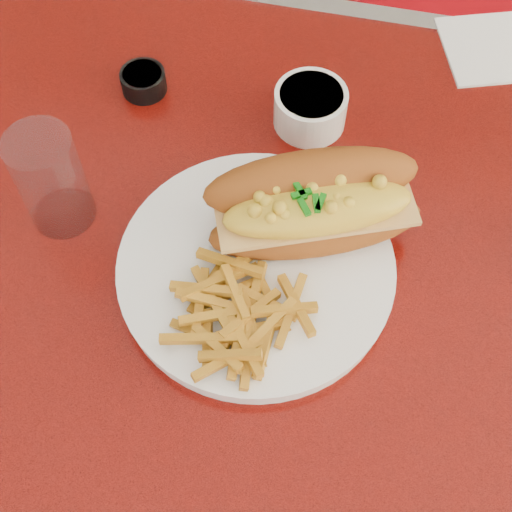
% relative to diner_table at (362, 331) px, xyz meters
% --- Properties ---
extents(ground, '(8.00, 8.00, 0.00)m').
position_rel_diner_table_xyz_m(ground, '(0.00, 0.00, -0.61)').
color(ground, beige).
rests_on(ground, ground).
extents(diner_table, '(1.23, 0.83, 0.77)m').
position_rel_diner_table_xyz_m(diner_table, '(0.00, 0.00, 0.00)').
color(diner_table, red).
rests_on(diner_table, ground).
extents(booth_bench_far, '(1.20, 0.51, 0.90)m').
position_rel_diner_table_xyz_m(booth_bench_far, '(0.00, 0.81, -0.32)').
color(booth_bench_far, '#A20A13').
rests_on(booth_bench_far, ground).
extents(dinner_plate, '(0.37, 0.37, 0.02)m').
position_rel_diner_table_xyz_m(dinner_plate, '(-0.13, -0.03, 0.17)').
color(dinner_plate, white).
rests_on(dinner_plate, diner_table).
extents(mac_hoagie, '(0.25, 0.19, 0.10)m').
position_rel_diner_table_xyz_m(mac_hoagie, '(-0.08, 0.03, 0.23)').
color(mac_hoagie, '#974C18').
rests_on(mac_hoagie, dinner_plate).
extents(fries_pile, '(0.15, 0.15, 0.03)m').
position_rel_diner_table_xyz_m(fries_pile, '(-0.14, -0.10, 0.20)').
color(fries_pile, gold).
rests_on(fries_pile, dinner_plate).
extents(fork, '(0.04, 0.16, 0.00)m').
position_rel_diner_table_xyz_m(fork, '(-0.06, -0.02, 0.18)').
color(fork, silver).
rests_on(fork, dinner_plate).
extents(gravy_ramekin, '(0.11, 0.11, 0.05)m').
position_rel_diner_table_xyz_m(gravy_ramekin, '(-0.11, 0.19, 0.19)').
color(gravy_ramekin, white).
rests_on(gravy_ramekin, diner_table).
extents(sauce_cup_left, '(0.06, 0.06, 0.03)m').
position_rel_diner_table_xyz_m(sauce_cup_left, '(-0.33, 0.20, 0.18)').
color(sauce_cup_left, black).
rests_on(sauce_cup_left, diner_table).
extents(water_tumbler, '(0.09, 0.09, 0.13)m').
position_rel_diner_table_xyz_m(water_tumbler, '(-0.36, -0.00, 0.22)').
color(water_tumbler, silver).
rests_on(water_tumbler, diner_table).
extents(paper_napkin, '(0.16, 0.16, 0.00)m').
position_rel_diner_table_xyz_m(paper_napkin, '(0.10, 0.37, 0.16)').
color(paper_napkin, white).
rests_on(paper_napkin, diner_table).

